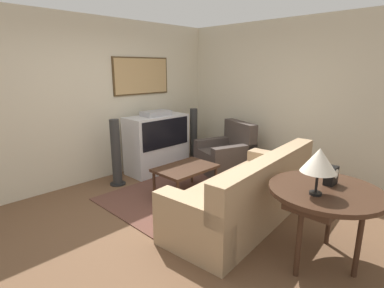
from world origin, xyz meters
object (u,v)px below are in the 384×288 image
at_px(couch, 247,196).
at_px(speaker_tower_right, 194,136).
at_px(mantel_clock, 331,176).
at_px(table_lamp, 319,161).
at_px(speaker_tower_left, 116,154).
at_px(tv, 157,143).
at_px(console_table, 325,196).
at_px(armchair, 226,156).
at_px(coffee_table, 186,170).

height_order(couch, speaker_tower_right, speaker_tower_right).
relative_size(mantel_clock, speaker_tower_right, 0.16).
bearing_deg(table_lamp, speaker_tower_left, 91.83).
distance_m(table_lamp, speaker_tower_right, 3.68).
distance_m(tv, speaker_tower_left, 0.91).
relative_size(table_lamp, speaker_tower_right, 0.40).
relative_size(console_table, table_lamp, 2.42).
distance_m(armchair, speaker_tower_right, 0.92).
distance_m(couch, speaker_tower_right, 2.57).
distance_m(speaker_tower_left, speaker_tower_right, 1.82).
relative_size(coffee_table, speaker_tower_left, 0.82).
relative_size(tv, coffee_table, 1.28).
bearing_deg(tv, table_lamp, -103.85).
bearing_deg(speaker_tower_left, coffee_table, -65.38).
relative_size(console_table, speaker_tower_right, 0.96).
height_order(console_table, mantel_clock, mantel_clock).
height_order(tv, table_lamp, table_lamp).
relative_size(couch, mantel_clock, 13.22).
relative_size(console_table, mantel_clock, 5.87).
distance_m(mantel_clock, speaker_tower_right, 3.50).
xyz_separation_m(couch, console_table, (-0.21, -1.02, 0.39)).
bearing_deg(table_lamp, couch, 67.57).
xyz_separation_m(table_lamp, speaker_tower_left, (-0.10, 3.20, -0.58)).
xyz_separation_m(armchair, coffee_table, (-1.26, -0.21, 0.09)).
relative_size(tv, speaker_tower_left, 1.05).
height_order(tv, speaker_tower_right, tv).
xyz_separation_m(couch, armchair, (1.25, 1.31, -0.02)).
bearing_deg(coffee_table, couch, -89.54).
relative_size(couch, console_table, 2.25).
bearing_deg(couch, speaker_tower_right, -125.90).
xyz_separation_m(armchair, table_lamp, (-1.66, -2.31, 0.80)).
relative_size(armchair, mantel_clock, 6.03).
bearing_deg(mantel_clock, console_table, -173.09).
distance_m(tv, couch, 2.31).
xyz_separation_m(tv, armchair, (0.86, -0.96, -0.24)).
relative_size(couch, armchair, 2.19).
distance_m(coffee_table, speaker_tower_right, 1.72).
bearing_deg(console_table, tv, 79.61).
distance_m(armchair, console_table, 2.78).
xyz_separation_m(table_lamp, speaker_tower_right, (1.71, 3.20, -0.58)).
bearing_deg(console_table, armchair, 57.94).
height_order(couch, armchair, armchair).
bearing_deg(armchair, table_lamp, -16.06).
distance_m(couch, table_lamp, 1.33).
height_order(coffee_table, speaker_tower_right, speaker_tower_right).
xyz_separation_m(coffee_table, table_lamp, (-0.40, -2.10, 0.70)).
distance_m(couch, coffee_table, 1.10).
relative_size(coffee_table, mantel_clock, 5.03).
bearing_deg(mantel_clock, couch, 86.32).
bearing_deg(tv, console_table, -100.39).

